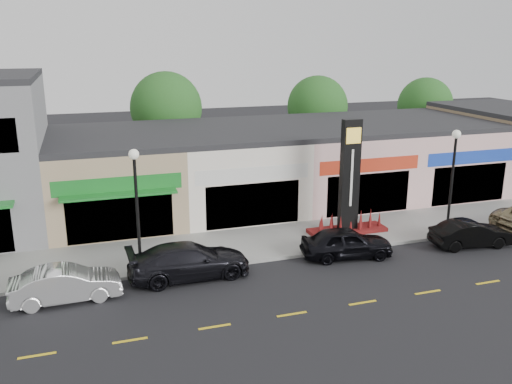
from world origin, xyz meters
TOP-DOWN VIEW (x-y plane):
  - ground at (0.00, 0.00)m, footprint 120.00×120.00m
  - sidewalk at (0.00, 4.35)m, footprint 52.00×4.30m
  - curb at (0.00, 2.10)m, footprint 52.00×0.20m
  - shop_beige at (-8.50, 11.46)m, footprint 7.00×10.85m
  - shop_cream at (-1.50, 11.47)m, footprint 7.00×10.01m
  - shop_pink_w at (5.50, 11.47)m, footprint 7.00×10.01m
  - shop_pink_e at (12.50, 11.47)m, footprint 7.00×10.01m
  - shop_tan at (19.50, 11.48)m, footprint 7.00×10.01m
  - tree_rear_west at (-4.00, 19.50)m, footprint 5.20×5.20m
  - tree_rear_mid at (8.00, 19.50)m, footprint 4.80×4.80m
  - tree_rear_east at (18.00, 19.50)m, footprint 4.60×4.60m
  - lamp_west_near at (-8.00, 2.50)m, footprint 0.44×0.44m
  - lamp_east_near at (8.00, 2.50)m, footprint 0.44×0.44m
  - pylon_sign at (3.00, 4.20)m, footprint 4.20×1.30m
  - car_white_van at (-11.09, 0.83)m, footprint 1.64×4.31m
  - car_dark_sedan at (-6.02, 1.48)m, footprint 2.29×5.34m
  - car_black_sedan at (1.51, 1.40)m, footprint 2.33×4.51m
  - car_black_conv at (8.08, 0.76)m, footprint 1.81×4.15m

SIDE VIEW (x-z plane):
  - ground at x=0.00m, z-range 0.00..0.00m
  - sidewalk at x=0.00m, z-range 0.00..0.15m
  - curb at x=0.00m, z-range 0.00..0.15m
  - car_black_conv at x=8.08m, z-range 0.00..1.33m
  - car_white_van at x=-11.09m, z-range 0.00..1.40m
  - car_black_sedan at x=1.51m, z-range 0.00..1.47m
  - car_dark_sedan at x=-6.02m, z-range 0.00..1.53m
  - pylon_sign at x=3.00m, z-range -0.73..5.27m
  - shop_cream at x=-1.50m, z-range 0.00..4.80m
  - shop_pink_w at x=5.50m, z-range 0.00..4.80m
  - shop_pink_e at x=12.50m, z-range 0.00..4.80m
  - shop_beige at x=-8.50m, z-range 0.00..4.80m
  - shop_tan at x=19.50m, z-range 0.00..5.30m
  - lamp_west_near at x=-8.00m, z-range 0.74..6.21m
  - lamp_east_near at x=8.00m, z-range 0.74..6.21m
  - tree_rear_east at x=18.00m, z-range 1.16..8.10m
  - tree_rear_mid at x=8.00m, z-range 1.24..8.53m
  - tree_rear_west at x=-4.00m, z-range 1.30..9.13m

